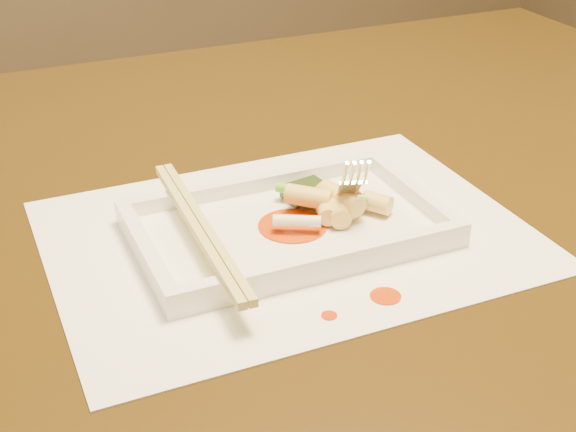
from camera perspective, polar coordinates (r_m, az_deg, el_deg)
name	(u,v)px	position (r m, az deg, el deg)	size (l,w,h in m)	color
table	(221,288)	(0.80, -4.76, -5.12)	(1.40, 0.90, 0.75)	black
placemat	(288,235)	(0.69, 0.00, -1.37)	(0.40, 0.30, 0.00)	white
sauce_splatter_a	(386,296)	(0.61, 6.95, -5.67)	(0.02, 0.02, 0.00)	#BF3705
sauce_splatter_b	(329,315)	(0.59, 2.95, -7.08)	(0.01, 0.01, 0.00)	#BF3705
plate_base	(288,230)	(0.69, 0.00, -1.02)	(0.26, 0.16, 0.01)	white
plate_rim_far	(256,183)	(0.74, -2.31, 2.34)	(0.26, 0.01, 0.01)	white
plate_rim_near	(326,262)	(0.62, 2.75, -3.27)	(0.26, 0.01, 0.01)	white
plate_rim_left	(145,250)	(0.65, -10.12, -2.38)	(0.01, 0.14, 0.01)	white
plate_rim_right	(414,192)	(0.73, 8.92, 1.69)	(0.01, 0.14, 0.01)	white
veg_piece	(306,191)	(0.72, 1.26, 1.77)	(0.04, 0.03, 0.01)	black
scallion_white	(297,221)	(0.67, 0.64, -0.35)	(0.01, 0.01, 0.04)	#EAEACC
scallion_green	(322,194)	(0.71, 2.46, 1.59)	(0.01, 0.01, 0.09)	#41A91B
chopstick_a	(195,228)	(0.65, -6.63, -0.83)	(0.01, 0.24, 0.01)	tan
chopstick_b	(204,226)	(0.65, -5.96, -0.69)	(0.01, 0.24, 0.01)	tan
fork	(354,125)	(0.69, 4.73, 6.43)	(0.09, 0.10, 0.14)	silver
sauce_blob_0	(293,226)	(0.68, 0.34, -0.70)	(0.06, 0.06, 0.00)	#BF3705
rice_cake_0	(369,201)	(0.70, 5.80, 1.06)	(0.02, 0.02, 0.04)	#FADF75
rice_cake_1	(335,206)	(0.69, 3.37, 0.71)	(0.02, 0.02, 0.05)	#FADF75
rice_cake_2	(309,197)	(0.70, 1.50, 1.36)	(0.02, 0.02, 0.04)	#FADF75
rice_cake_3	(326,207)	(0.69, 2.74, 0.64)	(0.02, 0.02, 0.04)	#FADF75
rice_cake_4	(339,203)	(0.70, 3.62, 0.93)	(0.02, 0.02, 0.04)	#FADF75
rice_cake_5	(341,198)	(0.69, 3.79, 1.28)	(0.02, 0.02, 0.05)	#FADF75
rice_cake_6	(336,201)	(0.70, 3.42, 1.07)	(0.02, 0.02, 0.05)	#FADF75
rice_cake_7	(331,194)	(0.71, 3.08, 1.55)	(0.02, 0.02, 0.05)	#FADF75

